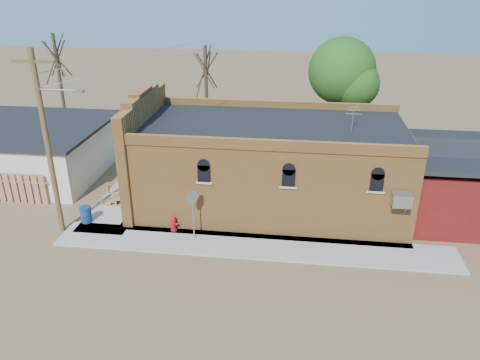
# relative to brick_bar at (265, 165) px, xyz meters

# --- Properties ---
(ground) EXTENTS (120.00, 120.00, 0.00)m
(ground) POSITION_rel_brick_bar_xyz_m (-1.64, -5.49, -2.34)
(ground) COLOR brown
(ground) RESTS_ON ground
(sidewalk_south) EXTENTS (19.00, 2.20, 0.08)m
(sidewalk_south) POSITION_rel_brick_bar_xyz_m (-0.14, -4.59, -2.30)
(sidewalk_south) COLOR #9E9991
(sidewalk_south) RESTS_ON ground
(sidewalk_west) EXTENTS (2.60, 10.00, 0.08)m
(sidewalk_west) POSITION_rel_brick_bar_xyz_m (-7.94, 0.51, -2.30)
(sidewalk_west) COLOR #9E9991
(sidewalk_west) RESTS_ON ground
(brick_bar) EXTENTS (16.40, 7.97, 6.30)m
(brick_bar) POSITION_rel_brick_bar_xyz_m (0.00, 0.00, 0.00)
(brick_bar) COLOR #B67637
(brick_bar) RESTS_ON ground
(red_shed) EXTENTS (5.40, 6.40, 4.30)m
(red_shed) POSITION_rel_brick_bar_xyz_m (9.86, 0.01, -0.07)
(red_shed) COLOR #59110F
(red_shed) RESTS_ON ground
(wood_fence) EXTENTS (5.20, 0.10, 1.80)m
(wood_fence) POSITION_rel_brick_bar_xyz_m (-14.44, -1.69, -1.44)
(wood_fence) COLOR #A47C4A
(wood_fence) RESTS_ON ground
(utility_pole) EXTENTS (3.12, 0.26, 9.00)m
(utility_pole) POSITION_rel_brick_bar_xyz_m (-9.79, -4.29, 2.43)
(utility_pole) COLOR #533721
(utility_pole) RESTS_ON ground
(tree_bare_near) EXTENTS (2.80, 2.80, 7.65)m
(tree_bare_near) POSITION_rel_brick_bar_xyz_m (-4.64, 7.51, 3.62)
(tree_bare_near) COLOR #433326
(tree_bare_near) RESTS_ON ground
(tree_bare_far) EXTENTS (2.80, 2.80, 8.16)m
(tree_bare_far) POSITION_rel_brick_bar_xyz_m (-15.64, 8.51, 4.02)
(tree_bare_far) COLOR #433326
(tree_bare_far) RESTS_ON ground
(tree_leafy) EXTENTS (4.40, 4.40, 8.15)m
(tree_leafy) POSITION_rel_brick_bar_xyz_m (4.36, 8.01, 3.59)
(tree_leafy) COLOR #433326
(tree_leafy) RESTS_ON ground
(fire_hydrant) EXTENTS (0.43, 0.40, 0.78)m
(fire_hydrant) POSITION_rel_brick_bar_xyz_m (-4.24, -3.70, -1.87)
(fire_hydrant) COLOR #B10A17
(fire_hydrant) RESTS_ON sidewalk_south
(stop_sign) EXTENTS (0.52, 0.56, 2.59)m
(stop_sign) POSITION_rel_brick_bar_xyz_m (-3.07, -4.28, -0.27)
(stop_sign) COLOR gray
(stop_sign) RESTS_ON sidewalk_south
(trash_barrel) EXTENTS (0.71, 0.71, 0.86)m
(trash_barrel) POSITION_rel_brick_bar_xyz_m (-8.94, -3.41, -1.83)
(trash_barrel) COLOR navy
(trash_barrel) RESTS_ON sidewalk_west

